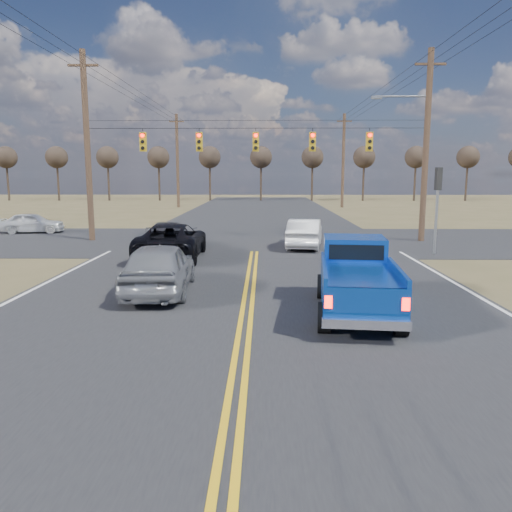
{
  "coord_description": "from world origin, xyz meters",
  "views": [
    {
      "loc": [
        0.45,
        -9.03,
        3.6
      ],
      "look_at": [
        0.24,
        3.74,
        1.5
      ],
      "focal_mm": 35.0,
      "sensor_mm": 36.0,
      "label": 1
    }
  ],
  "objects_px": {
    "silver_suv": "(159,267)",
    "black_suv": "(172,241)",
    "white_car_queue": "(305,233)",
    "pickup_truck": "(357,279)",
    "cross_car_west": "(32,223)",
    "dgrey_car_queue": "(168,235)"
  },
  "relations": [
    {
      "from": "silver_suv",
      "to": "black_suv",
      "type": "distance_m",
      "value": 6.43
    },
    {
      "from": "black_suv",
      "to": "white_car_queue",
      "type": "bearing_deg",
      "value": -152.2
    },
    {
      "from": "pickup_truck",
      "to": "cross_car_west",
      "type": "relative_size",
      "value": 1.38
    },
    {
      "from": "pickup_truck",
      "to": "cross_car_west",
      "type": "bearing_deg",
      "value": 139.22
    },
    {
      "from": "pickup_truck",
      "to": "silver_suv",
      "type": "distance_m",
      "value": 5.99
    },
    {
      "from": "pickup_truck",
      "to": "dgrey_car_queue",
      "type": "relative_size",
      "value": 1.17
    },
    {
      "from": "black_suv",
      "to": "cross_car_west",
      "type": "xyz_separation_m",
      "value": [
        -10.36,
        9.22,
        -0.13
      ]
    },
    {
      "from": "pickup_truck",
      "to": "white_car_queue",
      "type": "bearing_deg",
      "value": 97.78
    },
    {
      "from": "white_car_queue",
      "to": "black_suv",
      "type": "bearing_deg",
      "value": 37.08
    },
    {
      "from": "black_suv",
      "to": "cross_car_west",
      "type": "bearing_deg",
      "value": -42.69
    },
    {
      "from": "cross_car_west",
      "to": "dgrey_car_queue",
      "type": "bearing_deg",
      "value": -131.46
    },
    {
      "from": "silver_suv",
      "to": "white_car_queue",
      "type": "distance_m",
      "value": 10.99
    },
    {
      "from": "pickup_truck",
      "to": "dgrey_car_queue",
      "type": "bearing_deg",
      "value": 127.24
    },
    {
      "from": "silver_suv",
      "to": "dgrey_car_queue",
      "type": "distance_m",
      "value": 9.82
    },
    {
      "from": "white_car_queue",
      "to": "cross_car_west",
      "type": "relative_size",
      "value": 1.17
    },
    {
      "from": "black_suv",
      "to": "white_car_queue",
      "type": "height_order",
      "value": "black_suv"
    },
    {
      "from": "white_car_queue",
      "to": "cross_car_west",
      "type": "distance_m",
      "value": 17.39
    },
    {
      "from": "pickup_truck",
      "to": "black_suv",
      "type": "bearing_deg",
      "value": 132.77
    },
    {
      "from": "silver_suv",
      "to": "white_car_queue",
      "type": "xyz_separation_m",
      "value": [
        5.2,
        9.68,
        -0.08
      ]
    },
    {
      "from": "pickup_truck",
      "to": "dgrey_car_queue",
      "type": "height_order",
      "value": "pickup_truck"
    },
    {
      "from": "silver_suv",
      "to": "cross_car_west",
      "type": "height_order",
      "value": "silver_suv"
    },
    {
      "from": "pickup_truck",
      "to": "cross_car_west",
      "type": "distance_m",
      "value": 24.39
    }
  ]
}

